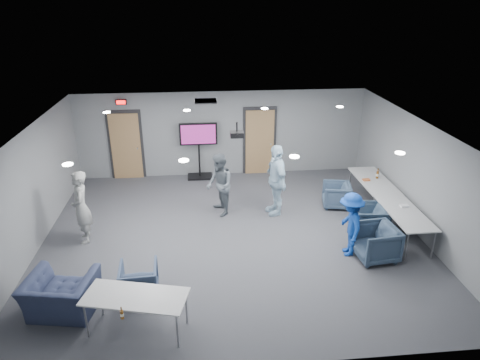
{
  "coord_description": "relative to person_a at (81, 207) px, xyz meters",
  "views": [
    {
      "loc": [
        -0.69,
        -8.96,
        5.38
      ],
      "look_at": [
        0.24,
        0.64,
        1.2
      ],
      "focal_mm": 32.0,
      "sensor_mm": 36.0,
      "label": 1
    }
  ],
  "objects": [
    {
      "name": "wall_front",
      "position": [
        3.5,
        -4.16,
        0.47
      ],
      "size": [
        9.0,
        0.02,
        2.7
      ],
      "primitive_type": "cube",
      "color": "gray",
      "rests_on": "floor"
    },
    {
      "name": "bottle_right",
      "position": [
        7.63,
        1.31,
        -0.04
      ],
      "size": [
        0.08,
        0.08,
        0.29
      ],
      "color": "#5D3610",
      "rests_on": "table_right_a"
    },
    {
      "name": "wall_left",
      "position": [
        -1.0,
        -0.16,
        0.47
      ],
      "size": [
        0.02,
        8.0,
        2.7
      ],
      "primitive_type": "cube",
      "color": "gray",
      "rests_on": "floor"
    },
    {
      "name": "floor",
      "position": [
        3.5,
        -0.16,
        -0.88
      ],
      "size": [
        9.0,
        9.0,
        0.0
      ],
      "primitive_type": "plane",
      "color": "#37383E",
      "rests_on": "ground"
    },
    {
      "name": "hvac_diffuser",
      "position": [
        3.0,
        2.64,
        1.81
      ],
      "size": [
        0.6,
        0.6,
        0.03
      ],
      "primitive_type": "cube",
      "color": "black",
      "rests_on": "ceiling"
    },
    {
      "name": "chair_right_b",
      "position": [
        6.85,
        -0.3,
        -0.52
      ],
      "size": [
        0.87,
        0.85,
        0.72
      ],
      "primitive_type": "imported",
      "rotation": [
        0.0,
        0.0,
        -1.69
      ],
      "color": "#324356",
      "rests_on": "floor"
    },
    {
      "name": "snack_box",
      "position": [
        7.28,
        1.19,
        -0.13
      ],
      "size": [
        0.19,
        0.13,
        0.04
      ],
      "primitive_type": "cube",
      "rotation": [
        0.0,
        0.0,
        0.03
      ],
      "color": "#B55B2D",
      "rests_on": "table_right_a"
    },
    {
      "name": "chair_front_a",
      "position": [
        1.52,
        -2.16,
        -0.55
      ],
      "size": [
        0.75,
        0.77,
        0.66
      ],
      "primitive_type": "imported",
      "rotation": [
        0.0,
        0.0,
        3.2
      ],
      "color": "#3D4C69",
      "rests_on": "floor"
    },
    {
      "name": "table_right_a",
      "position": [
        7.5,
        1.19,
        -0.19
      ],
      "size": [
        0.81,
        1.95,
        0.73
      ],
      "rotation": [
        0.0,
        0.0,
        1.57
      ],
      "color": "#AAADAF",
      "rests_on": "floor"
    },
    {
      "name": "door_right",
      "position": [
        4.7,
        3.79,
        0.19
      ],
      "size": [
        1.06,
        0.17,
        2.24
      ],
      "color": "black",
      "rests_on": "wall_back"
    },
    {
      "name": "person_b",
      "position": [
        3.26,
        1.04,
        -0.04
      ],
      "size": [
        0.8,
        0.94,
        1.67
      ],
      "primitive_type": "imported",
      "rotation": [
        0.0,
        0.0,
        -1.34
      ],
      "color": "slate",
      "rests_on": "floor"
    },
    {
      "name": "door_left",
      "position": [
        0.5,
        3.79,
        0.19
      ],
      "size": [
        1.06,
        0.17,
        2.24
      ],
      "color": "black",
      "rests_on": "wall_back"
    },
    {
      "name": "chair_front_b",
      "position": [
        0.19,
        -2.56,
        -0.5
      ],
      "size": [
        1.33,
        1.21,
        0.76
      ],
      "primitive_type": "imported",
      "rotation": [
        0.0,
        0.0,
        2.97
      ],
      "color": "#323A57",
      "rests_on": "floor"
    },
    {
      "name": "wall_right",
      "position": [
        8.0,
        -0.16,
        0.47
      ],
      "size": [
        0.02,
        8.0,
        2.7
      ],
      "primitive_type": "cube",
      "color": "gray",
      "rests_on": "floor"
    },
    {
      "name": "wrapper",
      "position": [
        7.6,
        -0.43,
        -0.13
      ],
      "size": [
        0.19,
        0.13,
        0.04
      ],
      "primitive_type": "cube",
      "rotation": [
        0.0,
        0.0,
        0.01
      ],
      "color": "silver",
      "rests_on": "table_right_b"
    },
    {
      "name": "person_c",
      "position": [
        4.73,
        0.95,
        0.08
      ],
      "size": [
        0.67,
        1.19,
        1.92
      ],
      "primitive_type": "imported",
      "rotation": [
        0.0,
        0.0,
        -1.38
      ],
      "color": "silver",
      "rests_on": "floor"
    },
    {
      "name": "person_a",
      "position": [
        0.0,
        0.0,
        0.0
      ],
      "size": [
        0.56,
        0.72,
        1.75
      ],
      "primitive_type": "imported",
      "rotation": [
        0.0,
        0.0,
        -1.33
      ],
      "color": "#949694",
      "rests_on": "floor"
    },
    {
      "name": "ceiling",
      "position": [
        3.5,
        -0.16,
        1.82
      ],
      "size": [
        9.0,
        9.0,
        0.0
      ],
      "primitive_type": "plane",
      "rotation": [
        3.14,
        0.0,
        0.0
      ],
      "color": "white",
      "rests_on": "wall_back"
    },
    {
      "name": "table_front_left",
      "position": [
        1.61,
        -3.16,
        -0.19
      ],
      "size": [
        1.87,
        1.13,
        0.73
      ],
      "rotation": [
        0.0,
        0.0,
        -0.24
      ],
      "color": "#AAADAF",
      "rests_on": "floor"
    },
    {
      "name": "chair_right_a",
      "position": [
        6.47,
        1.17,
        -0.54
      ],
      "size": [
        0.87,
        0.85,
        0.67
      ],
      "primitive_type": "imported",
      "rotation": [
        0.0,
        0.0,
        -1.77
      ],
      "color": "#3C4F68",
      "rests_on": "floor"
    },
    {
      "name": "bottle_front",
      "position": [
        1.48,
        -3.7,
        -0.07
      ],
      "size": [
        0.06,
        0.06,
        0.22
      ],
      "color": "#5D3610",
      "rests_on": "table_front_left"
    },
    {
      "name": "tv_stand",
      "position": [
        2.75,
        3.58,
        0.14
      ],
      "size": [
        1.17,
        0.56,
        1.79
      ],
      "color": "black",
      "rests_on": "floor"
    },
    {
      "name": "wall_back",
      "position": [
        3.5,
        3.84,
        0.47
      ],
      "size": [
        9.0,
        0.02,
        2.7
      ],
      "primitive_type": "cube",
      "color": "gray",
      "rests_on": "floor"
    },
    {
      "name": "downlights",
      "position": [
        3.5,
        -0.16,
        1.81
      ],
      "size": [
        6.18,
        3.78,
        0.02
      ],
      "color": "white",
      "rests_on": "ceiling"
    },
    {
      "name": "projector",
      "position": [
        3.66,
        0.39,
        1.53
      ],
      "size": [
        0.31,
        0.31,
        0.35
      ],
      "rotation": [
        0.0,
        0.0,
        -0.01
      ],
      "color": "black",
      "rests_on": "ceiling"
    },
    {
      "name": "table_right_b",
      "position": [
        7.5,
        -0.71,
        -0.19
      ],
      "size": [
        0.78,
        1.86,
        0.73
      ],
      "rotation": [
        0.0,
        0.0,
        1.57
      ],
      "color": "#AAADAF",
      "rests_on": "floor"
    },
    {
      "name": "person_d",
      "position": [
        6.02,
        -1.16,
        -0.14
      ],
      "size": [
        0.64,
        1.01,
        1.48
      ],
      "primitive_type": "imported",
      "rotation": [
        0.0,
        0.0,
        -1.66
      ],
      "color": "#173F9B",
      "rests_on": "floor"
    },
    {
      "name": "chair_right_c",
      "position": [
        6.54,
        -1.4,
        -0.48
      ],
      "size": [
        0.95,
        0.93,
        0.79
      ],
      "primitive_type": "imported",
      "rotation": [
        0.0,
        0.0,
        -1.47
      ],
      "color": "#35465C",
      "rests_on": "floor"
    },
    {
      "name": "exit_sign",
      "position": [
        0.5,
        3.77,
        1.57
      ],
      "size": [
        0.32,
        0.08,
        0.16
      ],
      "color": "black",
      "rests_on": "wall_back"
    }
  ]
}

